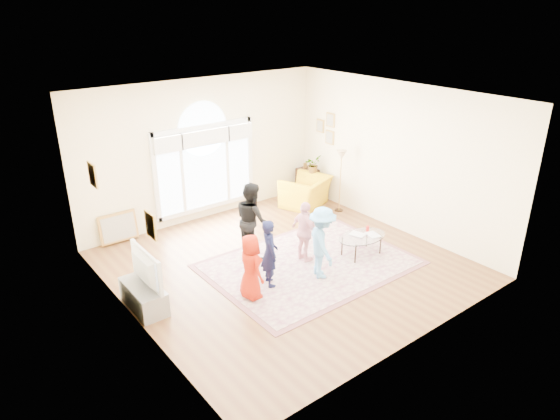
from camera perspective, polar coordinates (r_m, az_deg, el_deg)
ground at (r=9.67m, az=0.68°, el=-6.27°), size 6.00×6.00×0.00m
room_shell at (r=11.26m, az=-8.29°, el=6.42°), size 6.00×6.00×6.00m
area_rug at (r=9.69m, az=3.42°, el=-6.19°), size 3.60×2.60×0.02m
rug_border at (r=9.70m, az=3.42°, el=-6.21°), size 3.80×2.80×0.01m
tv_console at (r=8.62m, az=-15.30°, el=-9.52°), size 0.45×1.00×0.42m
television at (r=8.36m, az=-15.61°, el=-6.51°), size 0.17×1.06×0.61m
coffee_table at (r=9.97m, az=9.34°, el=-3.07°), size 1.09×0.73×0.54m
armchair at (r=12.28m, az=2.94°, el=2.10°), size 1.38×1.30×0.72m
side_cabinet at (r=12.99m, az=3.14°, el=3.22°), size 0.40×0.50×0.70m
floor_lamp at (r=11.74m, az=7.02°, el=5.71°), size 0.29×0.29×1.51m
plant_pedestal at (r=12.74m, az=3.70°, el=2.81°), size 0.20×0.20×0.70m
potted_plant at (r=12.56m, az=3.77°, el=5.25°), size 0.49×0.46×0.44m
leaning_picture at (r=11.06m, az=-17.79°, el=-3.53°), size 0.80×0.14×0.62m
child_red at (r=8.39m, az=-3.37°, el=-6.51°), size 0.40×0.59×1.16m
child_navy at (r=8.73m, az=-1.20°, el=-4.92°), size 0.44×0.53×1.24m
child_black at (r=9.71m, az=-3.22°, el=-1.10°), size 0.72×0.84×1.51m
child_pink at (r=9.54m, az=2.87°, el=-2.51°), size 0.30×0.71×1.21m
child_blue at (r=8.99m, az=4.82°, el=-3.75°), size 0.82×1.00×1.35m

